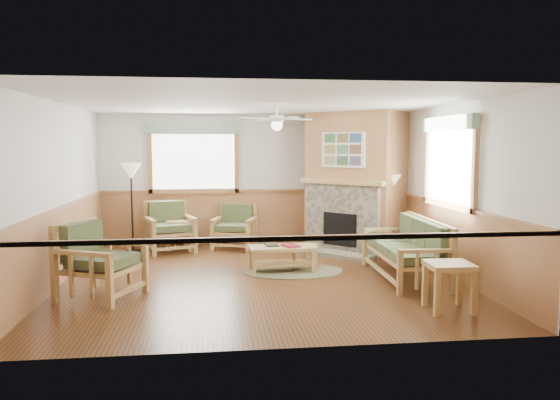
{
  "coord_description": "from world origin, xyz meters",
  "views": [
    {
      "loc": [
        -0.71,
        -8.33,
        2.06
      ],
      "look_at": [
        0.4,
        0.7,
        1.15
      ],
      "focal_mm": 35.0,
      "sensor_mm": 36.0,
      "label": 1
    }
  ],
  "objects": [
    {
      "name": "wall_front",
      "position": [
        0.0,
        -3.0,
        1.35
      ],
      "size": [
        6.0,
        0.02,
        2.7
      ],
      "primitive_type": "cube",
      "color": "silver",
      "rests_on": "floor"
    },
    {
      "name": "wall_back",
      "position": [
        0.0,
        3.0,
        1.35
      ],
      "size": [
        6.0,
        0.02,
        2.7
      ],
      "primitive_type": "cube",
      "color": "silver",
      "rests_on": "floor"
    },
    {
      "name": "sofa",
      "position": [
        2.23,
        -0.29,
        0.46
      ],
      "size": [
        2.04,
        0.89,
        0.93
      ],
      "primitive_type": null,
      "rotation": [
        0.0,
        0.0,
        -1.6
      ],
      "color": "tan",
      "rests_on": "floor"
    },
    {
      "name": "window_right",
      "position": [
        2.96,
        -0.2,
        2.53
      ],
      "size": [
        0.16,
        1.9,
        1.5
      ],
      "primitive_type": null,
      "color": "white",
      "rests_on": "wall_right"
    },
    {
      "name": "coffee_table",
      "position": [
        0.39,
        0.42,
        0.21
      ],
      "size": [
        1.07,
        0.58,
        0.42
      ],
      "primitive_type": null,
      "rotation": [
        0.0,
        0.0,
        0.05
      ],
      "color": "tan",
      "rests_on": "floor"
    },
    {
      "name": "wall_left",
      "position": [
        -3.0,
        0.0,
        1.35
      ],
      "size": [
        0.02,
        6.0,
        2.7
      ],
      "primitive_type": "cube",
      "color": "silver",
      "rests_on": "floor"
    },
    {
      "name": "window_back",
      "position": [
        -1.1,
        2.96,
        2.53
      ],
      "size": [
        1.9,
        0.16,
        1.5
      ],
      "primitive_type": null,
      "color": "white",
      "rests_on": "wall_back"
    },
    {
      "name": "fireplace",
      "position": [
        2.05,
        2.05,
        1.35
      ],
      "size": [
        3.11,
        3.11,
        2.7
      ],
      "primitive_type": null,
      "rotation": [
        0.0,
        0.0,
        -0.79
      ],
      "color": "#A06B41",
      "rests_on": "floor"
    },
    {
      "name": "floor_lamp_right",
      "position": [
        2.55,
        1.37,
        0.77
      ],
      "size": [
        0.44,
        0.44,
        1.53
      ],
      "primitive_type": null,
      "rotation": [
        0.0,
        0.0,
        0.29
      ],
      "color": "black",
      "rests_on": "floor"
    },
    {
      "name": "ceiling_fan",
      "position": [
        0.3,
        0.3,
        2.66
      ],
      "size": [
        1.59,
        1.59,
        0.36
      ],
      "primitive_type": null,
      "rotation": [
        0.0,
        0.0,
        0.35
      ],
      "color": "white",
      "rests_on": "ceiling"
    },
    {
      "name": "book_dark",
      "position": [
        0.24,
        0.49,
        0.44
      ],
      "size": [
        0.23,
        0.29,
        0.03
      ],
      "primitive_type": "cube",
      "rotation": [
        0.0,
        0.0,
        0.12
      ],
      "color": "#262720",
      "rests_on": "coffee_table"
    },
    {
      "name": "footstool",
      "position": [
        0.81,
        0.69,
        0.19
      ],
      "size": [
        0.48,
        0.48,
        0.38
      ],
      "primitive_type": null,
      "rotation": [
        0.0,
        0.0,
        -0.11
      ],
      "color": "tan",
      "rests_on": "floor"
    },
    {
      "name": "ceiling",
      "position": [
        0.0,
        0.0,
        2.7
      ],
      "size": [
        6.0,
        6.0,
        0.01
      ],
      "primitive_type": "cube",
      "color": "white",
      "rests_on": "floor"
    },
    {
      "name": "armchair_back_right",
      "position": [
        -0.3,
        2.55,
        0.44
      ],
      "size": [
        0.97,
        0.97,
        0.88
      ],
      "primitive_type": null,
      "rotation": [
        0.0,
        0.0,
        -0.29
      ],
      "color": "tan",
      "rests_on": "floor"
    },
    {
      "name": "wainscot",
      "position": [
        0.0,
        0.0,
        0.55
      ],
      "size": [
        6.0,
        6.0,
        1.1
      ],
      "primitive_type": null,
      "color": "#A06B41",
      "rests_on": "floor"
    },
    {
      "name": "book_red",
      "position": [
        0.54,
        0.37,
        0.45
      ],
      "size": [
        0.31,
        0.36,
        0.03
      ],
      "primitive_type": "cube",
      "rotation": [
        0.0,
        0.0,
        0.35
      ],
      "color": "maroon",
      "rests_on": "coffee_table"
    },
    {
      "name": "braided_rug",
      "position": [
        0.59,
        0.37,
        0.01
      ],
      "size": [
        2.16,
        2.16,
        0.01
      ],
      "primitive_type": "cylinder",
      "rotation": [
        0.0,
        0.0,
        -0.42
      ],
      "color": "brown",
      "rests_on": "floor"
    },
    {
      "name": "end_table_chairs",
      "position": [
        -1.35,
        2.55,
        0.29
      ],
      "size": [
        0.61,
        0.59,
        0.58
      ],
      "primitive_type": null,
      "rotation": [
        0.0,
        0.0,
        -0.2
      ],
      "color": "tan",
      "rests_on": "floor"
    },
    {
      "name": "armchair_left",
      "position": [
        -2.23,
        -0.83,
        0.52
      ],
      "size": [
        1.22,
        1.22,
        1.03
      ],
      "primitive_type": null,
      "rotation": [
        0.0,
        0.0,
        1.14
      ],
      "color": "tan",
      "rests_on": "floor"
    },
    {
      "name": "wall_right",
      "position": [
        3.0,
        0.0,
        1.35
      ],
      "size": [
        0.02,
        6.0,
        2.7
      ],
      "primitive_type": "cube",
      "color": "silver",
      "rests_on": "floor"
    },
    {
      "name": "floor",
      "position": [
        0.0,
        0.0,
        -0.01
      ],
      "size": [
        6.0,
        6.0,
        0.01
      ],
      "primitive_type": "cube",
      "color": "#4D2D15",
      "rests_on": "ground"
    },
    {
      "name": "floor_lamp_left",
      "position": [
        -2.28,
        2.42,
        0.87
      ],
      "size": [
        0.52,
        0.52,
        1.74
      ],
      "primitive_type": null,
      "rotation": [
        0.0,
        0.0,
        0.39
      ],
      "color": "black",
      "rests_on": "floor"
    },
    {
      "name": "end_table_sofa",
      "position": [
        2.2,
        -1.97,
        0.3
      ],
      "size": [
        0.57,
        0.55,
        0.61
      ],
      "primitive_type": null,
      "rotation": [
        0.0,
        0.0,
        -0.05
      ],
      "color": "tan",
      "rests_on": "floor"
    },
    {
      "name": "armchair_back_left",
      "position": [
        -1.56,
        2.39,
        0.48
      ],
      "size": [
        1.08,
        1.08,
        0.97
      ],
      "primitive_type": null,
      "rotation": [
        0.0,
        0.0,
        0.31
      ],
      "color": "tan",
      "rests_on": "floor"
    }
  ]
}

